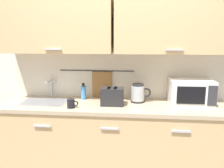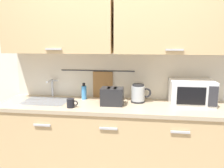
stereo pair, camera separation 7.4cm
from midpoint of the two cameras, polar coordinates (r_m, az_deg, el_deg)
name	(u,v)px [view 1 (the left image)]	position (r m, az deg, el deg)	size (l,w,h in m)	color
counter_unit	(112,141)	(2.68, -0.91, -14.19)	(2.53, 0.64, 0.90)	tan
back_wall_assembly	(115,46)	(2.65, -0.18, 9.41)	(3.70, 0.41, 2.50)	silver
sink_faucet	(51,86)	(2.89, -15.85, -0.43)	(0.09, 0.17, 0.22)	#B2B5BA
microwave	(191,92)	(2.64, 18.31, -1.85)	(0.46, 0.35, 0.27)	white
electric_kettle	(138,93)	(2.59, 5.75, -2.33)	(0.23, 0.16, 0.21)	black
dish_soap_bottle	(83,92)	(2.72, -7.95, -2.07)	(0.06, 0.06, 0.20)	#3F8CD8
mug_near_sink	(71,103)	(2.42, -11.08, -4.80)	(0.12, 0.08, 0.09)	black
toaster	(112,96)	(2.47, -0.81, -3.10)	(0.26, 0.17, 0.19)	#232326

